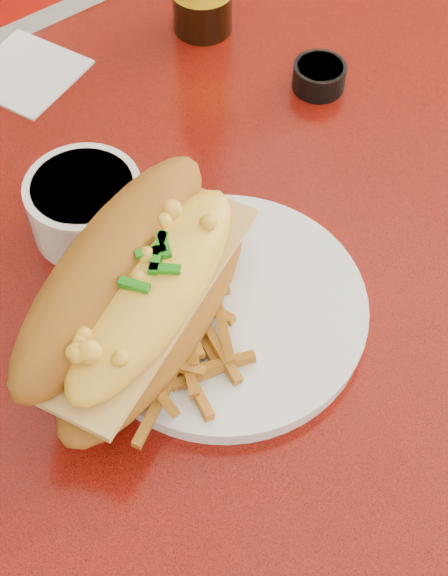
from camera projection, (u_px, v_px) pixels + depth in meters
ground at (205, 563)px, 1.31m from camera, size 8.00×8.00×0.00m
diner_table at (193, 386)px, 0.81m from camera, size 1.23×0.83×0.77m
dinner_plate at (224, 309)px, 0.66m from camera, size 0.26×0.26×0.02m
mac_hoagie at (140, 291)px, 0.61m from camera, size 0.28×0.21×0.11m
fries_pile at (179, 345)px, 0.62m from camera, size 0.10×0.09×0.03m
fork at (176, 344)px, 0.63m from camera, size 0.02×0.13×0.00m
gravy_ramekin at (86, 205)px, 0.70m from camera, size 0.12×0.12×0.06m
sauce_cup_right at (319, 75)px, 0.82m from camera, size 0.07×0.07×0.03m
paper_napkin at (25, 73)px, 0.84m from camera, size 0.13×0.13×0.00m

